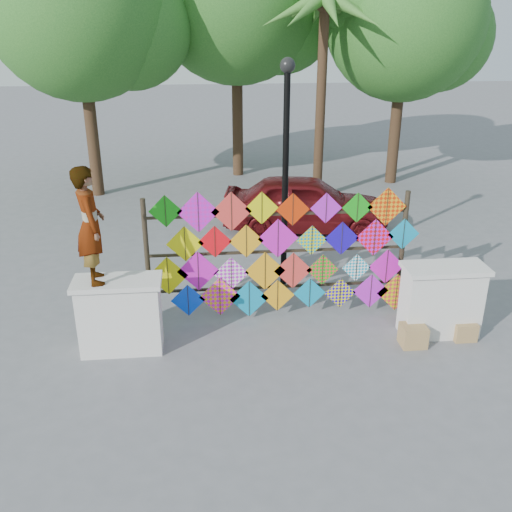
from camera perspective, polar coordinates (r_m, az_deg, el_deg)
The scene contains 12 objects.
ground at distance 10.03m, azimuth 2.65°, elevation -7.89°, with size 80.00×80.00×0.00m, color slate.
parapet_left at distance 9.55m, azimuth -13.43°, elevation -5.76°, with size 1.40×0.65×1.28m.
parapet_right at distance 10.26m, azimuth 18.02°, elevation -4.20°, with size 1.40×0.65×1.28m.
kite_rack at distance 10.14m, azimuth 2.54°, elevation 0.07°, with size 4.92×0.24×2.41m.
tree_west at distance 17.82m, azimuth -17.02°, elevation 22.79°, with size 5.85×5.20×8.01m.
tree_east at distance 19.15m, azimuth 14.94°, elevation 21.75°, with size 5.40×4.80×7.42m.
palm_tree at distance 16.89m, azimuth 6.83°, elevation 22.13°, with size 3.62×3.62×5.83m.
vendor_woman at distance 8.98m, azimuth -16.25°, elevation 2.94°, with size 0.67×0.44×1.85m, color #99999E.
sedan at distance 14.67m, azimuth 5.02°, elevation 5.28°, with size 1.69×4.20×1.43m, color #611014.
lamppost at distance 10.92m, azimuth 2.99°, elevation 9.96°, with size 0.28×0.28×4.46m.
cardboard_box_near at distance 10.00m, azimuth 15.43°, elevation -7.66°, with size 0.41×0.37×0.37m, color #A78751.
cardboard_box_far at distance 10.47m, azimuth 20.02°, elevation -6.96°, with size 0.38×0.35×0.32m, color #A78751.
Camera 1 is at (-1.31, -8.52, 5.12)m, focal length 40.00 mm.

